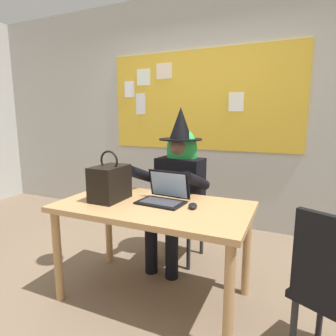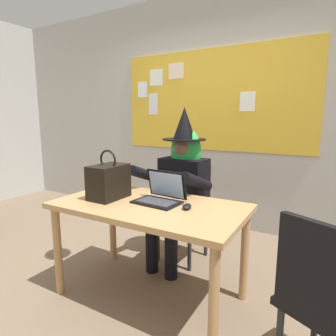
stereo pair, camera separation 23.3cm
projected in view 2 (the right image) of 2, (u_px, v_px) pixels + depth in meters
name	position (u px, v px, depth m)	size (l,w,h in m)	color
ground_plane	(123.00, 291.00, 2.26)	(24.00, 24.00, 0.00)	#75604C
wall_back_bulletin	(213.00, 111.00, 3.52)	(6.74, 1.90, 2.83)	#B2B2AD
desk_main	(149.00, 216.00, 2.09)	(1.39, 0.77, 0.73)	tan
chair_at_desk	(187.00, 205.00, 2.77)	(0.43, 0.43, 0.91)	#4C1E19
person_costumed	(181.00, 179.00, 2.62)	(0.61, 0.67, 1.44)	black
laptop	(160.00, 195.00, 2.11)	(0.35, 0.28, 0.22)	black
computer_mouse	(187.00, 206.00, 1.96)	(0.06, 0.10, 0.03)	black
handbag	(109.00, 181.00, 2.19)	(0.20, 0.30, 0.38)	black
chair_extra_corner	(327.00, 300.00, 1.33)	(0.56, 0.56, 0.91)	black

